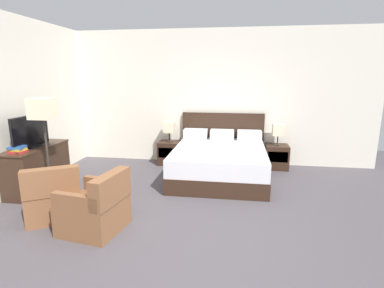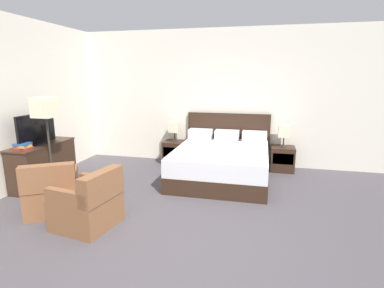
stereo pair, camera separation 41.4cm
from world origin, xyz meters
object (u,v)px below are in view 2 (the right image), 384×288
object	(u,v)px
tv	(37,130)
armchair_by_window	(52,193)
book_blue_cover	(22,146)
armchair_companion	(89,205)
book_red_cover	(23,148)
nightstand_left	(175,152)
dresser	(43,164)
bed	(222,162)
nightstand_right	(282,159)
table_lamp_left	(174,127)
book_small_top	(22,144)
floor_lamp	(46,115)
table_lamp_right	(284,131)

from	to	relation	value
tv	armchair_by_window	world-z (taller)	tv
book_blue_cover	armchair_companion	distance (m)	1.84
book_red_cover	tv	bearing A→B (deg)	90.79
nightstand_left	dresser	distance (m)	2.61
book_blue_cover	armchair_by_window	xyz separation A→B (m)	(0.87, -0.50, -0.52)
dresser	tv	xyz separation A→B (m)	(0.00, -0.07, 0.62)
dresser	armchair_companion	world-z (taller)	armchair_companion
bed	nightstand_right	xyz separation A→B (m)	(1.14, 0.73, -0.07)
table_lamp_left	nightstand_left	bearing A→B (deg)	-90.00
nightstand_left	book_small_top	size ratio (longest dim) A/B	2.30
book_red_cover	book_blue_cover	world-z (taller)	book_blue_cover
table_lamp_left	armchair_by_window	distance (m)	2.95
tv	armchair_by_window	xyz separation A→B (m)	(0.86, -0.83, -0.72)
armchair_companion	floor_lamp	world-z (taller)	floor_lamp
tv	bed	bearing A→B (deg)	21.52
nightstand_left	armchair_companion	size ratio (longest dim) A/B	0.63
armchair_companion	book_small_top	bearing A→B (deg)	154.99
book_red_cover	book_blue_cover	xyz separation A→B (m)	(-0.01, 0.00, 0.03)
armchair_by_window	floor_lamp	xyz separation A→B (m)	(-0.38, 0.50, 1.03)
bed	dresser	distance (m)	3.19
table_lamp_left	book_red_cover	distance (m)	2.90
tv	book_red_cover	distance (m)	0.41
armchair_companion	floor_lamp	size ratio (longest dim) A/B	0.50
table_lamp_left	armchair_by_window	xyz separation A→B (m)	(-0.98, -2.74, -0.53)
armchair_companion	table_lamp_right	bearing A→B (deg)	49.76
dresser	tv	distance (m)	0.62
nightstand_left	table_lamp_right	xyz separation A→B (m)	(2.28, 0.00, 0.56)
bed	book_red_cover	size ratio (longest dim) A/B	9.06
nightstand_left	armchair_companion	xyz separation A→B (m)	(-0.25, -2.99, 0.04)
bed	armchair_companion	size ratio (longest dim) A/B	2.57
nightstand_left	nightstand_right	xyz separation A→B (m)	(2.28, 0.00, 0.00)
dresser	table_lamp_right	bearing A→B (deg)	23.99
book_red_cover	floor_lamp	world-z (taller)	floor_lamp
table_lamp_right	armchair_by_window	distance (m)	4.29
tv	armchair_companion	world-z (taller)	tv
table_lamp_left	armchair_companion	world-z (taller)	table_lamp_left
bed	floor_lamp	world-z (taller)	floor_lamp
book_small_top	armchair_by_window	size ratio (longest dim) A/B	0.23
book_red_cover	floor_lamp	xyz separation A→B (m)	(0.48, 0.01, 0.54)
table_lamp_left	table_lamp_right	size ratio (longest dim) A/B	1.00
armchair_by_window	armchair_companion	bearing A→B (deg)	-18.93
bed	table_lamp_left	xyz separation A→B (m)	(-1.14, 0.73, 0.49)
nightstand_right	book_small_top	size ratio (longest dim) A/B	2.30
book_small_top	bed	bearing A→B (deg)	26.85
table_lamp_left	dresser	world-z (taller)	table_lamp_left
table_lamp_left	floor_lamp	bearing A→B (deg)	-121.42
nightstand_left	book_small_top	distance (m)	2.96
dresser	book_red_cover	bearing A→B (deg)	-88.99
table_lamp_right	floor_lamp	bearing A→B (deg)	-148.49
book_small_top	armchair_companion	world-z (taller)	book_small_top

